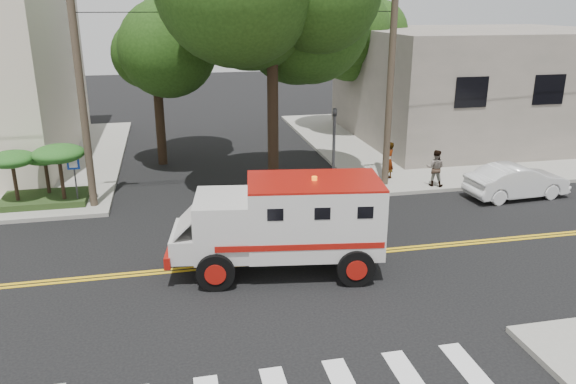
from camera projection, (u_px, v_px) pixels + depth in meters
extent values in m
plane|color=black|center=(265.00, 262.00, 17.13)|extent=(100.00, 100.00, 0.00)
cube|color=gray|center=(455.00, 139.00, 32.30)|extent=(17.00, 17.00, 0.15)
cube|color=slate|center=(480.00, 83.00, 32.08)|extent=(14.00, 12.00, 6.00)
cylinder|color=#382D23|center=(81.00, 91.00, 20.13)|extent=(0.28, 0.28, 9.00)
cylinder|color=#382D23|center=(390.00, 81.00, 22.69)|extent=(0.28, 0.28, 9.00)
cylinder|color=black|center=(273.00, 109.00, 22.33)|extent=(0.44, 0.44, 7.00)
sphere|color=#19320D|center=(272.00, 17.00, 21.21)|extent=(5.32, 5.32, 5.32)
sphere|color=#19320D|center=(306.00, 1.00, 20.55)|extent=(4.56, 4.56, 4.56)
cylinder|color=black|center=(159.00, 107.00, 26.75)|extent=(0.44, 0.44, 5.60)
sphere|color=#19320D|center=(154.00, 47.00, 25.85)|extent=(3.92, 3.92, 3.92)
sphere|color=#19320D|center=(173.00, 38.00, 25.37)|extent=(3.36, 3.36, 3.36)
cylinder|color=black|center=(361.00, 85.00, 32.69)|extent=(0.44, 0.44, 5.95)
sphere|color=#19320D|center=(363.00, 32.00, 31.74)|extent=(4.20, 4.20, 4.20)
sphere|color=#19320D|center=(382.00, 24.00, 31.22)|extent=(3.60, 3.60, 3.60)
cylinder|color=#3F3F42|center=(334.00, 153.00, 22.50)|extent=(0.12, 0.12, 3.60)
imported|color=#3F3F42|center=(335.00, 120.00, 22.06)|extent=(0.15, 0.18, 0.90)
cylinder|color=#3F3F42|center=(76.00, 183.00, 21.31)|extent=(0.06, 0.06, 2.00)
cube|color=#0C33A5|center=(73.00, 164.00, 21.00)|extent=(0.45, 0.03, 0.45)
cube|color=#1E3314|center=(45.00, 199.00, 21.84)|extent=(3.20, 2.00, 0.24)
cylinder|color=black|center=(15.00, 181.00, 21.10)|extent=(0.14, 0.14, 1.52)
ellipsoid|color=#1B5419|center=(12.00, 159.00, 20.83)|extent=(1.73, 1.73, 0.60)
cylinder|color=black|center=(47.00, 176.00, 21.98)|extent=(0.14, 0.14, 1.36)
ellipsoid|color=#1B5419|center=(44.00, 157.00, 21.73)|extent=(1.55, 1.55, 0.54)
cylinder|color=black|center=(62.00, 178.00, 21.23)|extent=(0.14, 0.14, 1.68)
ellipsoid|color=#1B5419|center=(58.00, 154.00, 20.93)|extent=(1.91, 1.91, 0.66)
cube|color=beige|center=(314.00, 216.00, 16.15)|extent=(4.05, 2.75, 2.03)
cube|color=beige|center=(223.00, 224.00, 16.05)|extent=(1.84, 2.33, 1.64)
cube|color=black|center=(196.00, 211.00, 15.86)|extent=(0.29, 1.64, 0.68)
cube|color=beige|center=(188.00, 241.00, 16.13)|extent=(1.14, 2.04, 0.68)
cube|color=#97110B|center=(172.00, 249.00, 16.18)|extent=(0.47, 2.08, 0.34)
cube|color=#97110B|center=(314.00, 181.00, 15.82)|extent=(4.05, 2.75, 0.06)
cylinder|color=black|center=(216.00, 272.00, 15.32)|extent=(1.10, 0.46, 1.06)
cylinder|color=black|center=(219.00, 240.00, 17.37)|extent=(1.10, 0.46, 1.06)
cylinder|color=black|center=(356.00, 268.00, 15.57)|extent=(1.10, 0.46, 1.06)
cylinder|color=black|center=(343.00, 237.00, 17.62)|extent=(1.10, 0.46, 1.06)
imported|color=silver|center=(517.00, 181.00, 22.62)|extent=(4.24, 1.73, 1.37)
imported|color=gray|center=(389.00, 161.00, 24.48)|extent=(0.72, 0.68, 1.65)
imported|color=gray|center=(435.00, 168.00, 23.57)|extent=(0.95, 0.89, 1.55)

